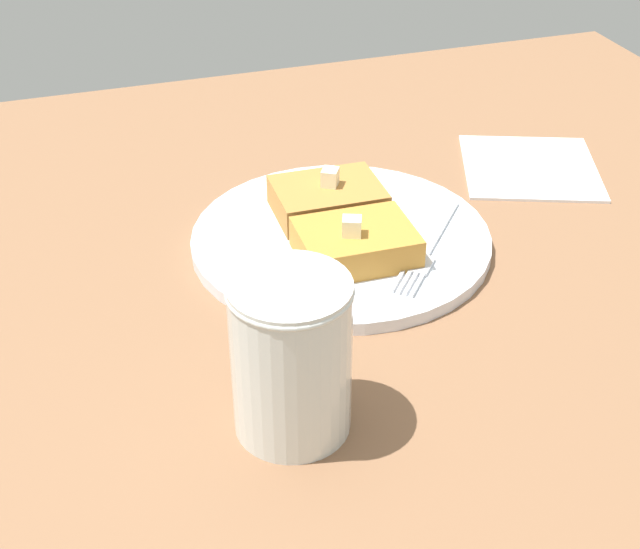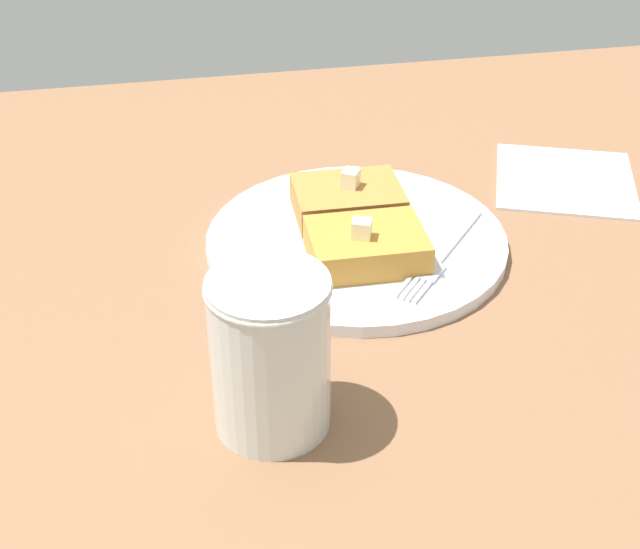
# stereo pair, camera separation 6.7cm
# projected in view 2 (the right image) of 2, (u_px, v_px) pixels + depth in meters

# --- Properties ---
(table_surface) EXTENTS (0.94, 0.94, 0.02)m
(table_surface) POSITION_uv_depth(u_px,v_px,m) (435.00, 279.00, 0.77)
(table_surface) COLOR brown
(table_surface) RESTS_ON ground
(plate) EXTENTS (0.27, 0.27, 0.01)m
(plate) POSITION_uv_depth(u_px,v_px,m) (356.00, 240.00, 0.79)
(plate) COLOR white
(plate) RESTS_ON table_surface
(toast_slice_left) EXTENTS (0.08, 0.10, 0.03)m
(toast_slice_left) POSITION_uv_depth(u_px,v_px,m) (367.00, 246.00, 0.75)
(toast_slice_left) COLOR #B97E31
(toast_slice_left) RESTS_ON plate
(toast_slice_middle) EXTENTS (0.08, 0.10, 0.03)m
(toast_slice_middle) POSITION_uv_depth(u_px,v_px,m) (348.00, 200.00, 0.81)
(toast_slice_middle) COLOR #AB7335
(toast_slice_middle) RESTS_ON plate
(butter_pat_primary) EXTENTS (0.02, 0.02, 0.02)m
(butter_pat_primary) POSITION_uv_depth(u_px,v_px,m) (362.00, 230.00, 0.73)
(butter_pat_primary) COLOR #F4F0C8
(butter_pat_primary) RESTS_ON toast_slice_left
(butter_pat_secondary) EXTENTS (0.02, 0.02, 0.02)m
(butter_pat_secondary) POSITION_uv_depth(u_px,v_px,m) (351.00, 178.00, 0.80)
(butter_pat_secondary) COLOR #F3E9C7
(butter_pat_secondary) RESTS_ON toast_slice_middle
(fork) EXTENTS (0.13, 0.11, 0.00)m
(fork) POSITION_uv_depth(u_px,v_px,m) (439.00, 258.00, 0.75)
(fork) COLOR silver
(fork) RESTS_ON plate
(syrup_jar) EXTENTS (0.08, 0.08, 0.12)m
(syrup_jar) POSITION_uv_depth(u_px,v_px,m) (271.00, 360.00, 0.58)
(syrup_jar) COLOR #432205
(syrup_jar) RESTS_ON table_surface
(napkin) EXTENTS (0.18, 0.18, 0.00)m
(napkin) POSITION_uv_depth(u_px,v_px,m) (565.00, 180.00, 0.89)
(napkin) COLOR silver
(napkin) RESTS_ON table_surface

